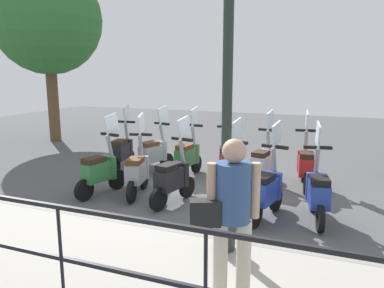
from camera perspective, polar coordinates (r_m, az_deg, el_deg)
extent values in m
plane|color=#4C4C4F|center=(7.31, 3.11, -7.50)|extent=(28.00, 28.00, 0.00)
cube|color=#A39E93|center=(4.60, -10.24, -18.44)|extent=(2.20, 20.00, 0.15)
cube|color=gray|center=(5.42, -4.27, -13.52)|extent=(0.10, 20.00, 0.15)
cube|color=black|center=(3.41, -19.82, -8.98)|extent=(0.04, 16.00, 0.04)
cube|color=black|center=(3.59, -19.31, -16.09)|extent=(0.04, 16.00, 0.04)
cylinder|color=black|center=(3.62, -19.25, -16.84)|extent=(0.03, 0.03, 1.05)
cylinder|color=#232D28|center=(4.78, 5.01, -13.43)|extent=(0.26, 0.26, 0.40)
cylinder|color=#232D28|center=(4.35, 5.46, 11.10)|extent=(0.12, 0.12, 4.37)
cylinder|color=beige|center=(3.74, 7.84, -17.28)|extent=(0.14, 0.14, 0.82)
cylinder|color=beige|center=(3.71, 4.32, -17.43)|extent=(0.14, 0.14, 0.82)
cylinder|color=#335184|center=(3.45, 6.32, -7.32)|extent=(0.42, 0.42, 0.55)
sphere|color=tan|center=(3.35, 6.46, -1.06)|extent=(0.22, 0.22, 0.22)
cylinder|color=tan|center=(3.48, 9.61, -6.99)|extent=(0.09, 0.09, 0.52)
cylinder|color=tan|center=(3.43, 2.99, -7.14)|extent=(0.09, 0.09, 0.52)
cube|color=black|center=(3.44, 2.01, -10.43)|extent=(0.24, 0.31, 0.24)
cylinder|color=brown|center=(13.35, -20.40, 6.06)|extent=(0.36, 0.36, 2.63)
sphere|color=#2D6B2D|center=(13.41, -21.18, 17.22)|extent=(3.45, 3.45, 3.45)
cylinder|color=black|center=(6.66, 17.94, -8.10)|extent=(0.41, 0.15, 0.40)
cylinder|color=black|center=(5.89, 18.96, -10.73)|extent=(0.41, 0.15, 0.40)
cube|color=navy|center=(6.11, 18.69, -7.14)|extent=(0.64, 0.39, 0.36)
cube|color=navy|center=(6.37, 18.34, -6.16)|extent=(0.17, 0.32, 0.44)
cube|color=black|center=(5.97, 18.91, -5.25)|extent=(0.44, 0.33, 0.10)
cylinder|color=gray|center=(6.34, 18.46, -2.94)|extent=(0.19, 0.10, 0.55)
cube|color=black|center=(6.28, 18.62, -0.50)|extent=(0.14, 0.44, 0.05)
cube|color=silver|center=(6.30, 18.65, 1.39)|extent=(0.39, 0.10, 0.42)
cylinder|color=black|center=(6.54, 12.67, -8.19)|extent=(0.41, 0.17, 0.40)
cylinder|color=black|center=(5.82, 9.61, -10.54)|extent=(0.41, 0.17, 0.40)
cube|color=navy|center=(6.01, 11.01, -7.04)|extent=(0.65, 0.40, 0.36)
cube|color=navy|center=(6.26, 12.07, -6.15)|extent=(0.18, 0.32, 0.44)
cube|color=black|center=(5.88, 10.83, -5.10)|extent=(0.45, 0.34, 0.10)
cylinder|color=gray|center=(6.22, 12.41, -2.88)|extent=(0.19, 0.11, 0.55)
cube|color=black|center=(6.16, 12.52, -0.40)|extent=(0.15, 0.44, 0.05)
cube|color=silver|center=(6.18, 12.80, 1.51)|extent=(0.39, 0.11, 0.42)
cylinder|color=black|center=(6.81, 7.03, -7.21)|extent=(0.41, 0.15, 0.40)
cylinder|color=black|center=(6.11, 3.71, -9.34)|extent=(0.41, 0.15, 0.40)
cube|color=beige|center=(6.29, 5.16, -6.04)|extent=(0.64, 0.38, 0.36)
cube|color=beige|center=(6.54, 6.32, -5.22)|extent=(0.17, 0.32, 0.44)
cube|color=#4C2D19|center=(6.17, 4.91, -4.16)|extent=(0.44, 0.33, 0.10)
cylinder|color=gray|center=(6.50, 6.61, -2.09)|extent=(0.19, 0.10, 0.55)
cube|color=black|center=(6.44, 6.67, 0.30)|extent=(0.14, 0.44, 0.05)
cube|color=silver|center=(6.46, 6.93, 2.12)|extent=(0.39, 0.10, 0.42)
cylinder|color=black|center=(7.02, -0.76, -6.56)|extent=(0.41, 0.17, 0.40)
cylinder|color=black|center=(6.40, -5.13, -8.39)|extent=(0.41, 0.17, 0.40)
cube|color=black|center=(6.55, -3.32, -5.31)|extent=(0.65, 0.41, 0.36)
cube|color=black|center=(6.77, -1.80, -4.58)|extent=(0.19, 0.32, 0.44)
cube|color=black|center=(6.44, -3.73, -3.49)|extent=(0.45, 0.35, 0.10)
cylinder|color=gray|center=(6.73, -1.51, -1.56)|extent=(0.19, 0.11, 0.55)
cube|color=black|center=(6.67, -1.53, 0.74)|extent=(0.16, 0.44, 0.05)
cube|color=silver|center=(6.69, -1.23, 2.51)|extent=(0.38, 0.12, 0.42)
cylinder|color=black|center=(7.58, -7.33, -5.30)|extent=(0.41, 0.17, 0.40)
cylinder|color=black|center=(6.82, -9.20, -7.24)|extent=(0.41, 0.17, 0.40)
cube|color=gray|center=(7.04, -8.47, -4.25)|extent=(0.65, 0.41, 0.36)
cube|color=gray|center=(7.31, -7.83, -3.50)|extent=(0.19, 0.32, 0.44)
cube|color=#4C2D19|center=(6.92, -8.69, -2.56)|extent=(0.45, 0.34, 0.10)
cylinder|color=gray|center=(7.28, -7.77, -0.68)|extent=(0.19, 0.11, 0.55)
cube|color=black|center=(7.23, -7.83, 1.45)|extent=(0.16, 0.44, 0.05)
cube|color=silver|center=(7.26, -7.74, 3.09)|extent=(0.38, 0.12, 0.42)
cylinder|color=black|center=(7.64, -11.34, -5.31)|extent=(0.41, 0.16, 0.40)
cylinder|color=black|center=(7.11, -16.10, -6.79)|extent=(0.41, 0.16, 0.40)
cube|color=#2D6B38|center=(7.23, -14.23, -4.06)|extent=(0.65, 0.40, 0.36)
cube|color=#2D6B38|center=(7.42, -12.58, -3.45)|extent=(0.18, 0.32, 0.44)
cube|color=black|center=(7.13, -14.73, -2.39)|extent=(0.45, 0.34, 0.10)
cylinder|color=gray|center=(7.38, -12.36, -0.69)|extent=(0.19, 0.11, 0.55)
cube|color=black|center=(7.33, -12.44, 1.42)|extent=(0.15, 0.44, 0.05)
cube|color=silver|center=(7.34, -12.17, 3.03)|extent=(0.39, 0.11, 0.42)
cylinder|color=black|center=(8.33, 16.62, -4.18)|extent=(0.41, 0.14, 0.40)
cylinder|color=black|center=(7.54, 16.96, -5.81)|extent=(0.41, 0.14, 0.40)
cube|color=#B21E1E|center=(7.78, 16.93, -3.14)|extent=(0.63, 0.36, 0.36)
cube|color=#B21E1E|center=(8.06, 16.82, -2.50)|extent=(0.16, 0.31, 0.44)
cube|color=black|center=(7.66, 17.06, -1.60)|extent=(0.43, 0.31, 0.10)
cylinder|color=gray|center=(8.04, 16.93, 0.05)|extent=(0.19, 0.10, 0.55)
cube|color=black|center=(8.00, 17.04, 1.99)|extent=(0.12, 0.44, 0.05)
cube|color=silver|center=(8.03, 17.10, 3.46)|extent=(0.39, 0.08, 0.42)
cylinder|color=black|center=(8.20, 11.74, -4.19)|extent=(0.41, 0.14, 0.40)
cylinder|color=black|center=(7.45, 9.61, -5.67)|extent=(0.41, 0.14, 0.40)
cube|color=#B7BCC6|center=(7.67, 10.58, -3.04)|extent=(0.64, 0.38, 0.36)
cube|color=#B7BCC6|center=(7.93, 11.32, -2.45)|extent=(0.17, 0.32, 0.44)
cube|color=black|center=(7.55, 10.45, -1.46)|extent=(0.44, 0.32, 0.10)
cylinder|color=gray|center=(7.91, 11.56, 0.14)|extent=(0.19, 0.10, 0.55)
cube|color=black|center=(7.87, 11.64, 2.11)|extent=(0.13, 0.44, 0.05)
cube|color=silver|center=(7.89, 11.84, 3.60)|extent=(0.39, 0.09, 0.42)
cylinder|color=black|center=(8.55, 5.28, -3.35)|extent=(0.41, 0.18, 0.40)
cylinder|color=black|center=(7.75, 5.16, -4.88)|extent=(0.41, 0.18, 0.40)
cube|color=#B21E1E|center=(8.00, 5.24, -2.30)|extent=(0.65, 0.43, 0.36)
cube|color=#B21E1E|center=(8.28, 5.29, -1.71)|extent=(0.19, 0.32, 0.44)
cube|color=black|center=(7.88, 5.26, -0.80)|extent=(0.45, 0.35, 0.10)
cylinder|color=gray|center=(8.27, 5.34, 0.79)|extent=(0.19, 0.12, 0.55)
cube|color=black|center=(8.22, 5.38, 2.67)|extent=(0.17, 0.44, 0.05)
cube|color=silver|center=(8.26, 5.41, 4.11)|extent=(0.38, 0.13, 0.42)
cylinder|color=black|center=(8.69, 0.67, -3.08)|extent=(0.41, 0.12, 0.40)
cylinder|color=black|center=(7.98, -1.99, -4.38)|extent=(0.41, 0.12, 0.40)
cube|color=#2D6B38|center=(8.19, -0.88, -1.94)|extent=(0.62, 0.34, 0.36)
cube|color=#2D6B38|center=(8.44, 0.04, -1.42)|extent=(0.15, 0.31, 0.44)
cube|color=#4C2D19|center=(8.08, -1.12, -0.46)|extent=(0.42, 0.30, 0.10)
cylinder|color=gray|center=(8.42, 0.23, 1.02)|extent=(0.19, 0.09, 0.55)
cube|color=black|center=(8.38, 0.23, 2.87)|extent=(0.10, 0.44, 0.05)
cube|color=silver|center=(8.40, 0.42, 4.28)|extent=(0.39, 0.07, 0.42)
cylinder|color=black|center=(8.96, -3.86, -2.66)|extent=(0.41, 0.20, 0.40)
cylinder|color=black|center=(8.39, -7.71, -3.70)|extent=(0.41, 0.20, 0.40)
cube|color=gray|center=(8.55, -6.16, -1.45)|extent=(0.66, 0.45, 0.36)
cube|color=gray|center=(8.74, -4.82, -1.01)|extent=(0.20, 0.32, 0.44)
cube|color=#4C2D19|center=(8.45, -6.52, -0.01)|extent=(0.46, 0.37, 0.10)
cylinder|color=gray|center=(8.72, -4.58, 1.34)|extent=(0.20, 0.12, 0.55)
cube|color=black|center=(8.68, -4.61, 3.13)|extent=(0.19, 0.44, 0.05)
cube|color=silver|center=(8.70, -4.36, 4.48)|extent=(0.38, 0.15, 0.42)
cylinder|color=black|center=(9.38, -9.42, -2.16)|extent=(0.41, 0.13, 0.40)
cylinder|color=black|center=(8.65, -11.64, -3.38)|extent=(0.41, 0.13, 0.40)
cube|color=black|center=(8.88, -10.78, -1.12)|extent=(0.63, 0.35, 0.36)
cube|color=black|center=(9.13, -10.01, -0.62)|extent=(0.16, 0.31, 0.44)
cube|color=black|center=(8.77, -11.02, 0.26)|extent=(0.43, 0.31, 0.10)
cylinder|color=gray|center=(9.12, -9.93, 1.64)|extent=(0.19, 0.09, 0.55)
cube|color=black|center=(9.08, -9.99, 3.35)|extent=(0.11, 0.44, 0.05)
cube|color=silver|center=(9.11, -9.88, 4.65)|extent=(0.39, 0.08, 0.42)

